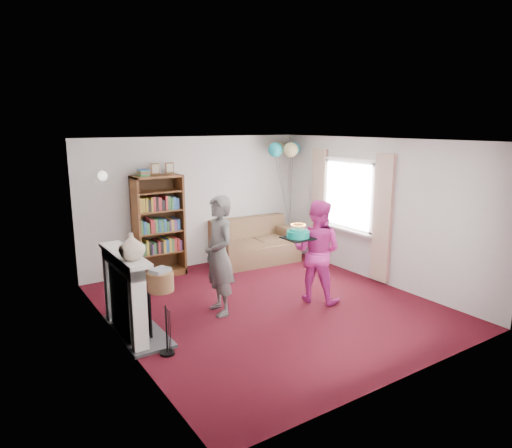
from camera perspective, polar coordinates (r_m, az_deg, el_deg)
ground at (r=7.12m, az=1.60°, el=-10.10°), size 5.00×5.00×0.00m
wall_back at (r=8.88m, az=-7.65°, el=2.72°), size 4.50×0.02×2.50m
wall_left at (r=5.79m, az=-17.02°, el=-2.92°), size 0.02×5.00×2.50m
wall_right at (r=8.23m, az=14.69°, el=1.65°), size 0.02×5.00×2.50m
ceiling at (r=6.59m, az=1.73°, el=10.47°), size 4.50×5.00×0.01m
fireplace at (r=6.24m, az=-15.57°, el=-8.86°), size 0.55×1.80×1.12m
window_bay at (r=8.60m, az=11.48°, el=1.95°), size 0.14×2.02×2.20m
wall_sconce at (r=8.06m, az=-18.64°, el=5.73°), size 0.16×0.23×0.16m
bookcase at (r=8.43m, az=-12.14°, el=-0.34°), size 0.87×0.42×2.05m
sofa at (r=9.21m, az=-0.27°, el=-2.69°), size 1.64×0.87×0.87m
wicker_basket at (r=7.80m, az=-11.85°, el=-6.95°), size 0.44×0.44×0.39m
person_striped at (r=6.60m, az=-4.62°, el=-3.96°), size 0.48×0.67×1.74m
person_magenta at (r=7.12m, az=7.62°, el=-3.38°), size 0.92×0.98×1.60m
birthday_cake at (r=6.74m, az=5.28°, el=-1.30°), size 0.40×0.40×0.22m
balloons at (r=9.43m, az=3.55°, el=9.30°), size 0.74×0.74×1.71m
mantel_vase at (r=5.68m, az=-15.26°, el=-2.70°), size 0.38×0.38×0.33m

